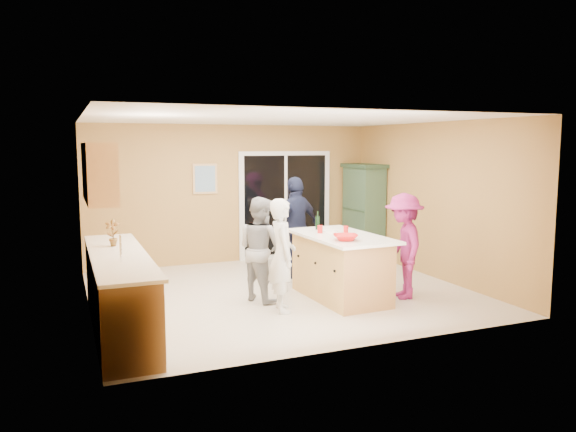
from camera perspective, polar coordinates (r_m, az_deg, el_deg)
name	(u,v)px	position (r m, az deg, el deg)	size (l,w,h in m)	color
floor	(281,292)	(8.60, -0.68, -7.75)	(5.50, 5.50, 0.00)	beige
ceiling	(281,119)	(8.31, -0.71, 9.83)	(5.50, 5.00, 0.10)	white
wall_back	(233,194)	(10.71, -5.57, 2.26)	(5.50, 0.10, 2.60)	tan
wall_front	(365,231)	(6.12, 7.86, -1.52)	(5.50, 0.10, 2.60)	tan
wall_left	(86,216)	(7.80, -19.88, 0.00)	(0.10, 5.00, 2.60)	tan
wall_right	(434,200)	(9.70, 14.63, 1.54)	(0.10, 5.00, 2.60)	tan
left_cabinet_run	(120,296)	(6.94, -16.71, -7.78)	(0.65, 3.05, 1.24)	tan
upper_cabinets	(99,172)	(7.56, -18.68, 4.21)	(0.35, 1.60, 0.75)	tan
sliding_door	(285,205)	(11.05, -0.27, 1.14)	(1.90, 0.07, 2.10)	silver
framed_picture	(205,179)	(10.53, -8.43, 3.76)	(0.46, 0.04, 0.56)	tan
kitchen_island	(341,269)	(8.20, 5.38, -5.35)	(1.04, 1.82, 0.94)	tan
green_hutch	(364,212)	(11.18, 7.68, 0.39)	(0.53, 1.01, 1.85)	#233924
woman_white	(282,255)	(7.50, -0.59, -4.01)	(0.55, 0.36, 1.52)	silver
woman_grey	(261,249)	(8.04, -2.81, -3.35)	(0.73, 0.57, 1.50)	#969799
woman_navy	(296,227)	(9.43, 0.85, -1.14)	(1.00, 0.41, 1.70)	#192038
woman_magenta	(404,246)	(8.32, 11.68, -3.00)	(0.99, 0.57, 1.53)	#881D52
serving_bowl	(346,237)	(7.64, 5.87, -2.17)	(0.33, 0.33, 0.08)	red
tulip_vase	(112,233)	(7.47, -17.41, -1.63)	(0.18, 0.12, 0.35)	#AF1D11
tumbler_near	(320,229)	(8.23, 3.27, -1.35)	(0.08, 0.08, 0.11)	red
tumbler_far	(346,229)	(8.28, 5.89, -1.37)	(0.07, 0.07, 0.10)	red
wine_bottle	(318,222)	(8.57, 3.02, -0.65)	(0.07, 0.07, 0.28)	black
white_plate	(329,231)	(8.41, 4.20, -1.51)	(0.24, 0.24, 0.02)	white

